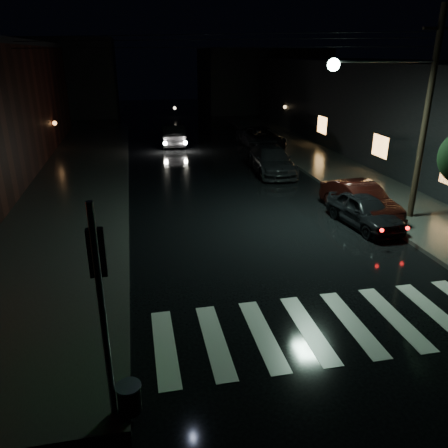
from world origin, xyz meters
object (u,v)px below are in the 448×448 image
parked_car_d (261,137)px  oncoming_car (173,135)px  parked_car_b (360,200)px  parked_car_c (271,160)px  parked_car_a (364,210)px

parked_car_d → oncoming_car: size_ratio=1.13×
parked_car_b → parked_car_c: (-1.48, 7.68, 0.03)m
parked_car_a → parked_car_b: bearing=63.7°
parked_car_a → parked_car_c: bearing=90.5°
parked_car_b → oncoming_car: (-6.22, 17.06, 0.05)m
parked_car_c → parked_car_a: bearing=-79.7°
parked_car_a → oncoming_car: bearing=101.2°
parked_car_b → parked_car_c: size_ratio=0.84×
parked_car_a → parked_car_c: (-1.09, 8.76, 0.09)m
parked_car_b → parked_car_d: parked_car_d is taller
parked_car_d → parked_car_b: bearing=-95.4°
parked_car_a → parked_car_c: size_ratio=0.75×
parked_car_a → parked_car_b: size_ratio=0.89×
parked_car_b → parked_car_d: bearing=84.5°
parked_car_c → oncoming_car: 10.51m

